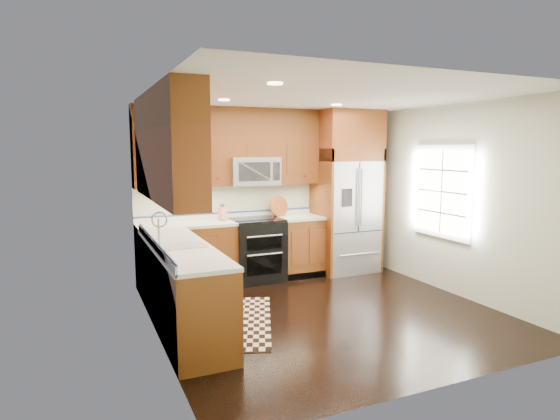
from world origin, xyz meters
name	(u,v)px	position (x,y,z in m)	size (l,w,h in m)	color
ground	(324,312)	(0.00, 0.00, 0.00)	(4.00, 4.00, 0.00)	black
wall_back	(264,193)	(0.00, 2.00, 1.30)	(4.00, 0.02, 2.60)	beige
wall_left	(155,217)	(-2.00, 0.00, 1.30)	(0.02, 4.00, 2.60)	beige
wall_right	(454,200)	(2.00, 0.00, 1.30)	(0.02, 4.00, 2.60)	beige
window	(442,192)	(1.98, 0.20, 1.40)	(0.04, 1.10, 1.30)	white
base_cabinets	(207,270)	(-1.23, 0.90, 0.45)	(2.85, 3.00, 0.90)	brown
countertop	(215,231)	(-1.09, 1.01, 0.92)	(2.86, 3.01, 0.04)	white
upper_cabinets	(207,146)	(-1.15, 1.09, 2.02)	(2.85, 3.00, 1.15)	brown
range	(257,250)	(-0.25, 1.67, 0.47)	(0.76, 0.67, 0.95)	black
microwave	(253,171)	(-0.25, 1.80, 1.66)	(0.76, 0.40, 0.42)	#B2B2B7
refrigerator	(346,192)	(1.30, 1.63, 1.30)	(0.98, 0.75, 2.60)	#B2B2B7
sink_faucet	(177,241)	(-1.73, 0.23, 0.99)	(0.54, 0.44, 0.37)	#B2B2B7
rug	(227,321)	(-1.20, 0.17, 0.01)	(1.01, 1.69, 0.01)	black
knife_block	(223,214)	(-0.75, 1.78, 1.04)	(0.11, 0.14, 0.24)	tan
utensil_crock	(278,208)	(0.19, 1.88, 1.06)	(0.15, 0.15, 0.34)	#B34116
cutting_board	(279,215)	(0.19, 1.83, 0.95)	(0.32, 0.32, 0.02)	brown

